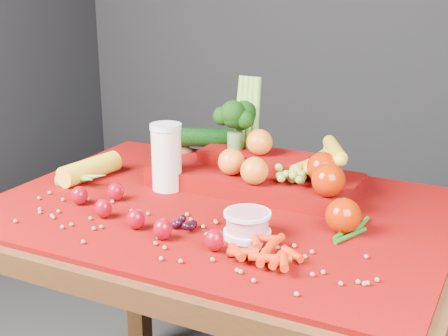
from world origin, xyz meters
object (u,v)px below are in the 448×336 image
at_px(yogurt_bowl, 247,224).
at_px(produce_mound, 263,167).
at_px(table, 220,247).
at_px(milk_glass, 166,155).

distance_m(yogurt_bowl, produce_mound, 0.30).
distance_m(table, yogurt_bowl, 0.23).
bearing_deg(produce_mound, yogurt_bowl, -73.00).
distance_m(milk_glass, yogurt_bowl, 0.35).
xyz_separation_m(table, yogurt_bowl, (0.13, -0.13, 0.14)).
relative_size(milk_glass, produce_mound, 0.28).
relative_size(yogurt_bowl, produce_mound, 0.16).
height_order(table, produce_mound, produce_mound).
height_order(yogurt_bowl, produce_mound, produce_mound).
bearing_deg(yogurt_bowl, produce_mound, 107.00).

